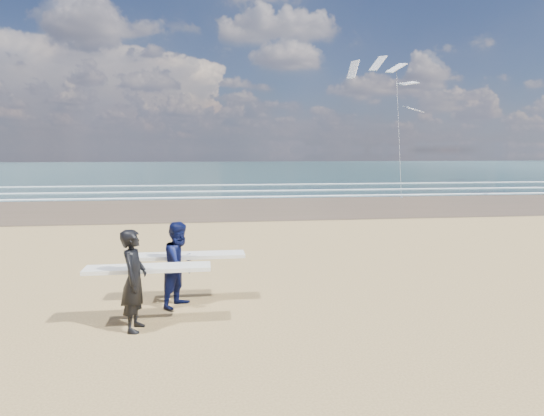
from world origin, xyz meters
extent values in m
cube|color=brown|center=(20.00, 18.00, 0.01)|extent=(220.00, 12.00, 0.01)
cube|color=#1A383A|center=(20.00, 72.00, 0.01)|extent=(220.00, 100.00, 0.02)
cube|color=white|center=(20.00, 22.80, 0.05)|extent=(220.00, 0.50, 0.05)
cube|color=white|center=(20.00, 27.50, 0.05)|extent=(220.00, 0.50, 0.05)
cube|color=white|center=(20.00, 34.00, 0.05)|extent=(220.00, 0.50, 0.05)
imported|color=black|center=(-0.67, -0.33, 0.88)|extent=(0.49, 0.69, 1.76)
cube|color=white|center=(-0.47, 0.02, 1.00)|extent=(2.20, 0.54, 0.07)
imported|color=#0A113C|center=(0.04, 0.88, 0.85)|extent=(0.98, 1.04, 1.69)
cube|color=white|center=(0.24, 1.23, 0.94)|extent=(2.20, 0.52, 0.07)
cube|color=slate|center=(13.21, 21.25, 0.05)|extent=(0.12, 0.12, 0.10)
camera|label=1|loc=(0.56, -8.63, 3.08)|focal=32.00mm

